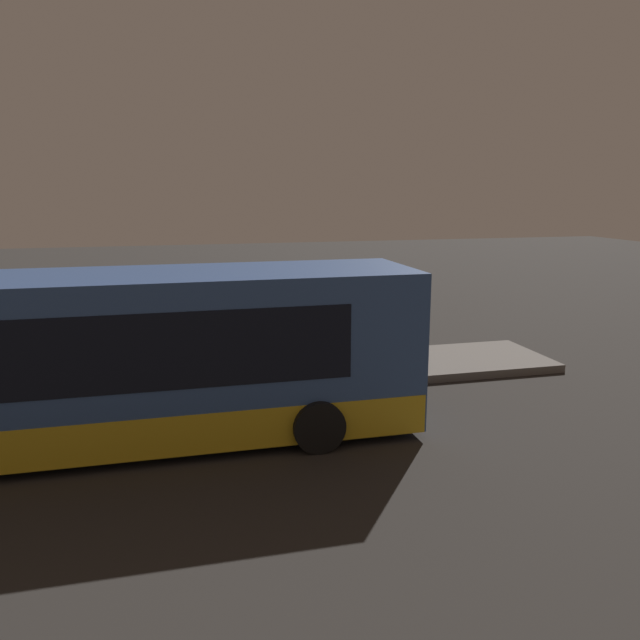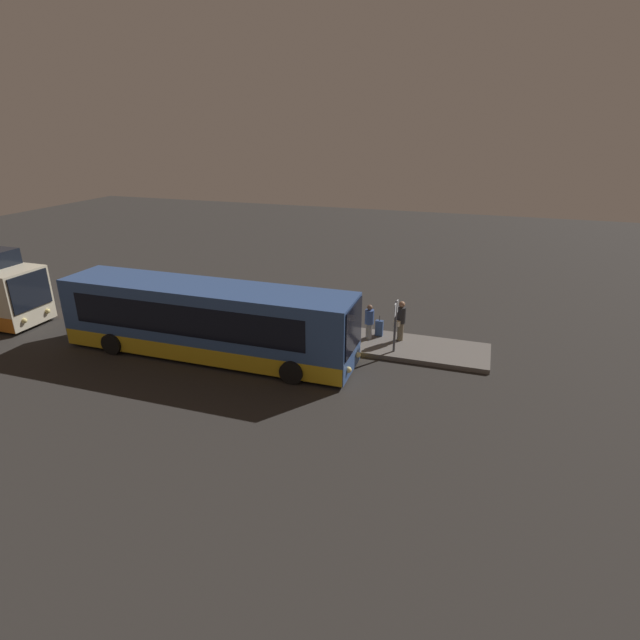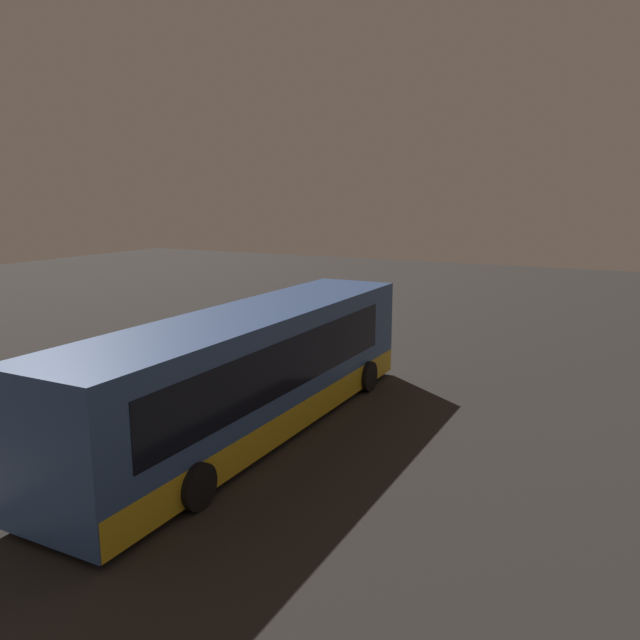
{
  "view_description": "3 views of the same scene",
  "coord_description": "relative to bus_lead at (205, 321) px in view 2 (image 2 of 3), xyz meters",
  "views": [
    {
      "loc": [
        0.51,
        -11.2,
        4.46
      ],
      "look_at": [
        3.46,
        0.4,
        1.92
      ],
      "focal_mm": 35.0,
      "sensor_mm": 36.0,
      "label": 1
    },
    {
      "loc": [
        9.23,
        -16.81,
        9.04
      ],
      "look_at": [
        3.46,
        0.4,
        1.92
      ],
      "focal_mm": 28.0,
      "sensor_mm": 36.0,
      "label": 2
    },
    {
      "loc": [
        -13.65,
        -8.44,
        5.78
      ],
      "look_at": [
        3.46,
        0.4,
        1.92
      ],
      "focal_mm": 35.0,
      "sensor_mm": 36.0,
      "label": 3
    }
  ],
  "objects": [
    {
      "name": "ground",
      "position": [
        1.33,
        0.2,
        -1.5
      ],
      "size": [
        80.0,
        80.0,
        0.0
      ],
      "primitive_type": "plane",
      "color": "#2B2826"
    },
    {
      "name": "platform",
      "position": [
        1.33,
        3.12,
        -1.4
      ],
      "size": [
        20.0,
        2.65,
        0.2
      ],
      "color": "#605B56",
      "rests_on": "ground"
    },
    {
      "name": "bus_lead",
      "position": [
        0.0,
        0.0,
        0.0
      ],
      "size": [
        12.63,
        2.79,
        3.03
      ],
      "color": "#33518C",
      "rests_on": "ground"
    },
    {
      "name": "passenger_boarding",
      "position": [
        4.66,
        2.51,
        -0.4
      ],
      "size": [
        0.55,
        0.59,
        1.66
      ],
      "rotation": [
        0.0,
        0.0,
        2.48
      ],
      "color": "#6B604C",
      "rests_on": "platform"
    },
    {
      "name": "passenger_waiting",
      "position": [
        7.49,
        3.58,
        -0.33
      ],
      "size": [
        0.55,
        0.65,
        1.8
      ],
      "rotation": [
        0.0,
        0.0,
        2.68
      ],
      "color": "#6B604C",
      "rests_on": "platform"
    },
    {
      "name": "passenger_with_bags",
      "position": [
        6.16,
        3.3,
        -0.46
      ],
      "size": [
        0.42,
        0.42,
        1.59
      ],
      "rotation": [
        0.0,
        0.0,
        1.63
      ],
      "color": "gray",
      "rests_on": "platform"
    },
    {
      "name": "suitcase",
      "position": [
        6.52,
        3.8,
        -0.94
      ],
      "size": [
        0.34,
        0.21,
        0.96
      ],
      "color": "#334C7F",
      "rests_on": "platform"
    },
    {
      "name": "sign_post",
      "position": [
        7.46,
        2.34,
        0.13
      ],
      "size": [
        0.1,
        0.7,
        2.23
      ],
      "color": "#4C4C51",
      "rests_on": "platform"
    }
  ]
}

